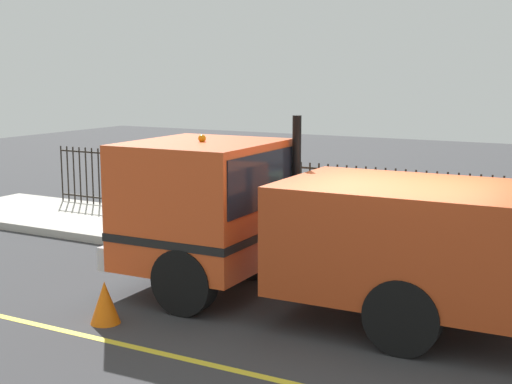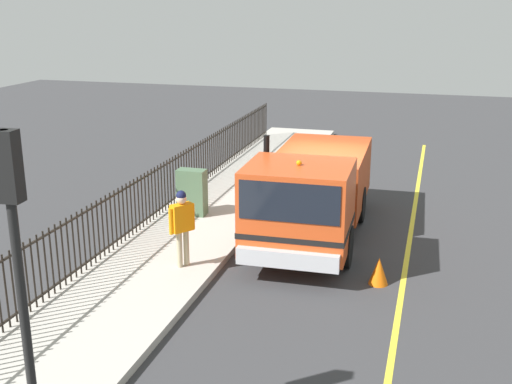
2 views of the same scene
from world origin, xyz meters
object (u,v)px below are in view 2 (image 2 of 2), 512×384
work_truck (311,189)px  utility_cabinet (192,192)px  worker_standing (182,220)px  traffic_cone (379,271)px  traffic_light_near (14,232)px

work_truck → utility_cabinet: size_ratio=5.31×
worker_standing → traffic_cone: 4.31m
traffic_light_near → traffic_cone: 8.12m
worker_standing → traffic_cone: (-4.17, -0.58, -0.92)m
utility_cabinet → traffic_cone: utility_cabinet is taller
traffic_light_near → traffic_cone: bearing=56.9°
traffic_light_near → traffic_cone: size_ratio=7.09×
work_truck → utility_cabinet: (3.38, -0.66, -0.54)m
work_truck → worker_standing: size_ratio=3.86×
work_truck → traffic_cone: 3.02m
traffic_light_near → worker_standing: bearing=90.5°
worker_standing → work_truck: bearing=-4.3°
work_truck → utility_cabinet: 3.49m
worker_standing → traffic_light_near: traffic_light_near is taller
utility_cabinet → traffic_cone: 5.98m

